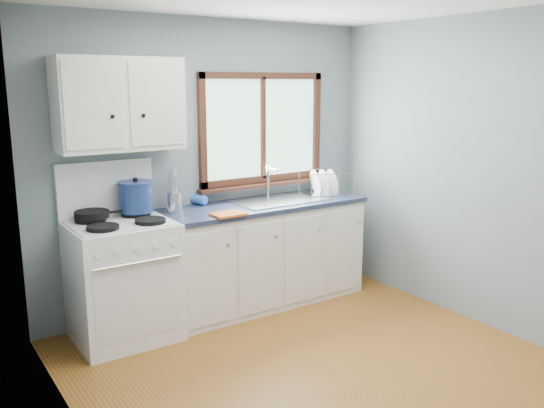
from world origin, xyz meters
TOP-DOWN VIEW (x-y plane):
  - floor at (0.00, 0.00)m, footprint 3.20×3.60m
  - wall_back at (0.00, 1.81)m, footprint 3.20×0.02m
  - wall_left at (-1.61, 0.00)m, footprint 0.02×3.60m
  - wall_right at (1.61, 0.00)m, footprint 0.02×3.60m
  - gas_range at (-0.95, 1.47)m, footprint 0.76×0.69m
  - base_cabinets at (0.36, 1.49)m, footprint 1.85×0.60m
  - countertop at (0.36, 1.49)m, footprint 1.89×0.64m
  - sink at (0.54, 1.49)m, footprint 0.84×0.46m
  - window at (0.54, 1.77)m, footprint 1.36×0.10m
  - upper_cabinets at (-0.85, 1.63)m, footprint 0.95×0.35m
  - skillet at (-1.12, 1.60)m, footprint 0.40×0.28m
  - stockpot at (-0.76, 1.61)m, footprint 0.33×0.33m
  - utensil_crock at (-0.44, 1.60)m, footprint 0.15×0.15m
  - thermos at (-0.42, 1.67)m, footprint 0.09×0.09m
  - soap_bottle at (-0.12, 1.67)m, footprint 0.12×0.12m
  - dish_towel at (-0.14, 1.24)m, footprint 0.25×0.18m
  - dish_rack at (1.08, 1.52)m, footprint 0.52×0.45m

SIDE VIEW (x-z plane):
  - floor at x=0.00m, z-range -0.02..0.00m
  - base_cabinets at x=0.36m, z-range -0.03..0.85m
  - gas_range at x=-0.95m, z-range -0.19..1.17m
  - sink at x=0.54m, z-range 0.64..1.08m
  - countertop at x=0.36m, z-range 0.88..0.92m
  - dish_towel at x=-0.14m, z-range 0.92..0.94m
  - dish_rack at x=1.08m, z-range 0.86..1.10m
  - skillet at x=-1.12m, z-range 0.96..1.01m
  - utensil_crock at x=-0.44m, z-range 0.80..1.22m
  - soap_bottle at x=-0.12m, z-range 0.92..1.15m
  - thermos at x=-0.42m, z-range 0.92..1.23m
  - stockpot at x=-0.76m, z-range 0.95..1.22m
  - wall_back at x=0.00m, z-range 0.00..2.50m
  - wall_left at x=-1.61m, z-range 0.00..2.50m
  - wall_right at x=1.61m, z-range 0.00..2.50m
  - window at x=0.54m, z-range 0.96..1.99m
  - upper_cabinets at x=-0.85m, z-range 1.45..2.15m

